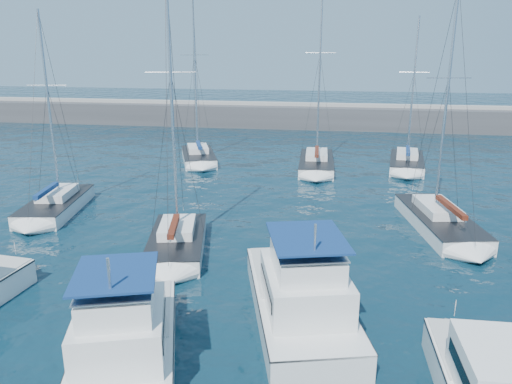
# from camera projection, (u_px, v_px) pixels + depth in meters

# --- Properties ---
(ground) EXTENTS (220.00, 220.00, 0.00)m
(ground) POSITION_uv_depth(u_px,v_px,m) (269.00, 313.00, 22.16)
(ground) COLOR black
(ground) RESTS_ON ground
(breakwater) EXTENTS (160.00, 6.00, 4.45)m
(breakwater) POSITION_uv_depth(u_px,v_px,m) (317.00, 120.00, 71.07)
(breakwater) COLOR #424244
(breakwater) RESTS_ON ground
(motor_yacht_port_inner) EXTENTS (5.86, 8.93, 4.69)m
(motor_yacht_port_inner) POSITION_uv_depth(u_px,v_px,m) (125.00, 342.00, 18.06)
(motor_yacht_port_inner) COLOR silver
(motor_yacht_port_inner) RESTS_ON ground
(motor_yacht_stbd_inner) EXTENTS (6.10, 10.34, 4.69)m
(motor_yacht_stbd_inner) POSITION_uv_depth(u_px,v_px,m) (301.00, 298.00, 21.19)
(motor_yacht_stbd_inner) COLOR silver
(motor_yacht_stbd_inner) RESTS_ON ground
(sailboat_mid_a) EXTENTS (4.21, 8.15, 14.03)m
(sailboat_mid_a) POSITION_uv_depth(u_px,v_px,m) (56.00, 205.00, 35.39)
(sailboat_mid_a) COLOR silver
(sailboat_mid_a) RESTS_ON ground
(sailboat_mid_b) EXTENTS (4.54, 7.87, 16.09)m
(sailboat_mid_b) POSITION_uv_depth(u_px,v_px,m) (177.00, 241.00, 28.75)
(sailboat_mid_b) COLOR white
(sailboat_mid_b) RESTS_ON ground
(sailboat_mid_d) EXTENTS (4.75, 9.69, 15.20)m
(sailboat_mid_d) POSITION_uv_depth(u_px,v_px,m) (439.00, 221.00, 32.23)
(sailboat_mid_d) COLOR silver
(sailboat_mid_d) RESTS_ON ground
(sailboat_back_a) EXTENTS (5.49, 8.33, 16.81)m
(sailboat_back_a) POSITION_uv_depth(u_px,v_px,m) (198.00, 156.00, 50.48)
(sailboat_back_a) COLOR white
(sailboat_back_a) RESTS_ON ground
(sailboat_back_b) EXTENTS (3.47, 9.27, 17.18)m
(sailboat_back_b) POSITION_uv_depth(u_px,v_px,m) (316.00, 163.00, 47.80)
(sailboat_back_b) COLOR silver
(sailboat_back_b) RESTS_ON ground
(sailboat_back_c) EXTENTS (4.03, 8.68, 14.27)m
(sailboat_back_c) POSITION_uv_depth(u_px,v_px,m) (407.00, 162.00, 48.06)
(sailboat_back_c) COLOR silver
(sailboat_back_c) RESTS_ON ground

